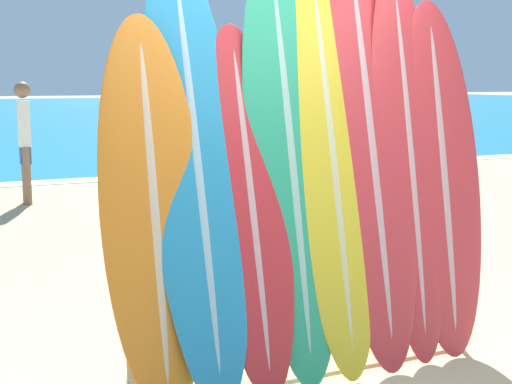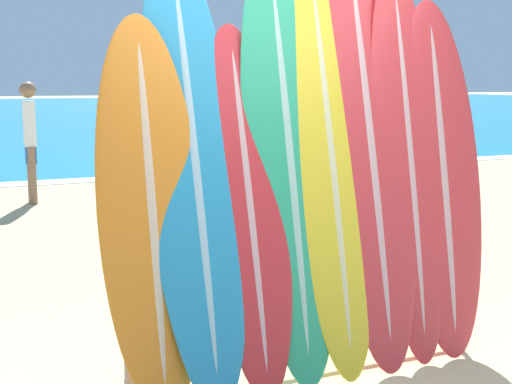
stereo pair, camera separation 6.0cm
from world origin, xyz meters
name	(u,v)px [view 2 (the right image)]	position (x,y,z in m)	size (l,w,h in m)	color
surfboard_rack	(310,289)	(0.15, 0.36, 0.51)	(2.25, 0.04, 0.96)	gray
surfboard_slot_0	(151,212)	(-0.81, 0.35, 1.05)	(0.57, 0.50, 2.10)	orange
surfboard_slot_1	(194,170)	(-0.55, 0.41, 1.25)	(0.55, 0.82, 2.51)	teal
surfboard_slot_2	(248,207)	(-0.26, 0.35, 1.04)	(0.49, 0.65, 2.07)	red
surfboard_slot_3	(289,166)	(0.02, 0.40, 1.25)	(0.56, 0.65, 2.50)	#289E70
surfboard_slot_4	(330,163)	(0.29, 0.39, 1.25)	(0.52, 0.69, 2.51)	yellow
surfboard_slot_5	(369,150)	(0.57, 0.41, 1.32)	(0.60, 0.71, 2.64)	red
surfboard_slot_6	(408,163)	(0.84, 0.38, 1.23)	(0.49, 0.56, 2.46)	red
surfboard_slot_7	(441,178)	(1.08, 0.36, 1.13)	(0.60, 0.49, 2.25)	red
person_near_water	(30,138)	(-0.69, 7.21, 0.94)	(0.23, 0.29, 1.72)	#846047
person_mid_beach	(287,174)	(0.99, 2.40, 0.91)	(0.23, 0.28, 1.67)	tan
person_far_left	(179,147)	(0.90, 5.32, 0.91)	(0.29, 0.27, 1.66)	#846047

